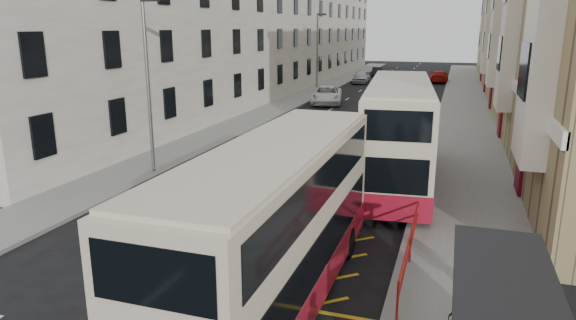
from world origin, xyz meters
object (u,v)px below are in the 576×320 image
(street_lamp_far, at_px, (318,50))
(car_red, at_px, (439,77))
(double_decker_front, at_px, (277,227))
(car_dark, at_px, (377,72))
(double_decker_rear, at_px, (398,133))
(car_silver, at_px, (361,77))
(white_van, at_px, (327,95))
(pedestrian_mid, at_px, (509,286))
(street_lamp_near, at_px, (148,77))

(street_lamp_far, height_order, car_red, street_lamp_far)
(double_decker_front, xyz_separation_m, car_dark, (-7.20, 63.54, -1.51))
(double_decker_rear, xyz_separation_m, car_silver, (-9.21, 41.75, -1.53))
(double_decker_front, bearing_deg, car_dark, 96.64)
(white_van, bearing_deg, pedestrian_mid, -80.35)
(street_lamp_far, bearing_deg, white_van, -65.35)
(double_decker_rear, distance_m, car_red, 45.85)
(car_silver, bearing_deg, car_dark, 83.58)
(street_lamp_near, distance_m, pedestrian_mid, 17.71)
(white_van, distance_m, car_red, 24.45)
(street_lamp_near, height_order, pedestrian_mid, street_lamp_near)
(street_lamp_far, relative_size, double_decker_front, 0.75)
(double_decker_front, distance_m, car_dark, 63.96)
(street_lamp_near, bearing_deg, car_silver, 87.40)
(pedestrian_mid, xyz_separation_m, car_red, (-3.80, 56.47, -0.24))
(street_lamp_near, relative_size, car_red, 1.57)
(street_lamp_near, height_order, car_red, street_lamp_near)
(car_red, bearing_deg, double_decker_rear, 91.88)
(street_lamp_near, height_order, double_decker_front, street_lamp_near)
(street_lamp_near, height_order, white_van, street_lamp_near)
(car_red, bearing_deg, double_decker_front, 90.32)
(white_van, bearing_deg, car_silver, 79.50)
(street_lamp_near, distance_m, double_decker_rear, 11.62)
(street_lamp_near, xyz_separation_m, pedestrian_mid, (15.06, -8.57, -3.66))
(double_decker_rear, bearing_deg, street_lamp_near, -175.20)
(car_silver, bearing_deg, car_red, 19.78)
(pedestrian_mid, distance_m, car_red, 56.59)
(street_lamp_far, relative_size, white_van, 1.37)
(car_silver, bearing_deg, street_lamp_far, -102.13)
(double_decker_rear, bearing_deg, pedestrian_mid, -75.78)
(white_van, bearing_deg, car_dark, 78.39)
(white_van, height_order, car_dark, white_van)
(double_decker_front, bearing_deg, double_decker_rear, 82.47)
(car_red, bearing_deg, car_dark, -32.63)
(double_decker_rear, xyz_separation_m, car_dark, (-8.77, 51.90, -1.70))
(car_silver, xyz_separation_m, car_red, (9.26, 4.07, -0.07))
(pedestrian_mid, bearing_deg, street_lamp_near, 150.16)
(street_lamp_near, bearing_deg, white_van, 84.98)
(double_decker_rear, bearing_deg, street_lamp_far, 106.18)
(double_decker_front, height_order, double_decker_rear, double_decker_rear)
(street_lamp_far, xyz_separation_m, double_decker_front, (9.63, -39.56, -2.48))
(double_decker_rear, xyz_separation_m, white_van, (-8.99, 23.10, -1.53))
(street_lamp_near, height_order, car_dark, street_lamp_near)
(street_lamp_far, height_order, double_decker_rear, street_lamp_far)
(street_lamp_far, bearing_deg, street_lamp_near, -90.00)
(double_decker_rear, bearing_deg, car_dark, 93.91)
(street_lamp_near, relative_size, car_silver, 1.69)
(pedestrian_mid, distance_m, car_dark, 63.81)
(double_decker_front, relative_size, white_van, 1.83)
(street_lamp_far, bearing_deg, car_dark, 84.22)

